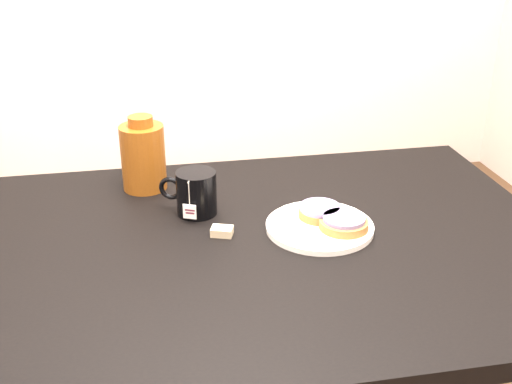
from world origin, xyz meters
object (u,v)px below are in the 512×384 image
mug (195,193)px  teabag_pouch (222,231)px  table (233,277)px  bagel_package (143,156)px  plate (320,226)px  bagel_front (344,223)px  bagel_back (320,211)px

mug → teabag_pouch: size_ratio=3.18×
table → teabag_pouch: teabag_pouch is taller
table → mug: mug is taller
table → bagel_package: bearing=118.1°
teabag_pouch → plate: bearing=-3.9°
mug → table: bearing=-45.0°
bagel_front → teabag_pouch: (-0.26, 0.04, -0.02)m
mug → plate: bearing=-3.0°
bagel_package → teabag_pouch: bearing=-61.2°
plate → bagel_back: 0.04m
bagel_back → teabag_pouch: 0.22m
teabag_pouch → mug: bearing=110.6°
bagel_front → bagel_package: size_ratio=0.75×
mug → bagel_package: (-0.11, 0.16, 0.03)m
table → bagel_front: size_ratio=10.14×
bagel_front → bagel_package: (-0.41, 0.32, 0.06)m
bagel_back → bagel_package: 0.45m
teabag_pouch → table: bearing=-67.6°
plate → bagel_back: (0.01, 0.03, 0.02)m
table → mug: (-0.06, 0.15, 0.13)m
mug → bagel_front: bearing=-3.4°
bagel_front → bagel_package: bearing=142.2°
bagel_back → bagel_front: 0.07m
bagel_front → mug: 0.34m
table → mug: 0.21m
plate → teabag_pouch: size_ratio=5.15×
bagel_front → table: bearing=179.7°
mug → bagel_package: size_ratio=0.78×
plate → bagel_front: bearing=-29.7°
table → bagel_package: size_ratio=7.62×
mug → bagel_package: 0.20m
table → plate: (0.19, 0.02, 0.09)m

